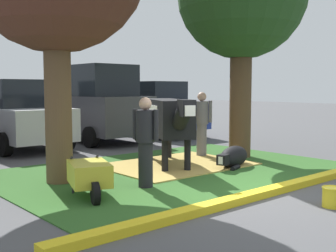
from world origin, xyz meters
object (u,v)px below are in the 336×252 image
object	(u,v)px
cow_holstein	(168,118)
person_handler	(145,140)
suv_dark_grey	(91,103)
sedan_blue	(153,109)
sedan_silver	(16,115)
person_visitor_near	(202,122)
calf_lying	(233,157)
bucket_yellow	(332,197)
wheelbarrow	(89,174)

from	to	relation	value
cow_holstein	person_handler	distance (m)	2.18
suv_dark_grey	sedan_blue	size ratio (longest dim) A/B	1.05
suv_dark_grey	sedan_silver	bearing A→B (deg)	-178.88
person_visitor_near	calf_lying	bearing A→B (deg)	-108.87
suv_dark_grey	bucket_yellow	bearing A→B (deg)	-99.20
person_visitor_near	bucket_yellow	world-z (taller)	person_visitor_near
person_handler	person_visitor_near	world-z (taller)	person_visitor_near
person_handler	wheelbarrow	xyz separation A→B (m)	(-1.11, 0.05, -0.48)
cow_holstein	sedan_silver	bearing A→B (deg)	105.14
calf_lying	sedan_blue	distance (m)	7.07
cow_holstein	sedan_blue	distance (m)	6.61
bucket_yellow	sedan_silver	size ratio (longest dim) A/B	0.07
calf_lying	person_handler	xyz separation A→B (m)	(-2.72, -0.28, 0.63)
person_visitor_near	bucket_yellow	size ratio (longest dim) A/B	5.26
sedan_silver	cow_holstein	bearing A→B (deg)	-74.86
person_handler	suv_dark_grey	size ratio (longest dim) A/B	0.35
cow_holstein	calf_lying	size ratio (longest dim) A/B	2.19
person_visitor_near	bucket_yellow	bearing A→B (deg)	-112.26
wheelbarrow	sedan_blue	size ratio (longest dim) A/B	0.36
cow_holstein	person_handler	size ratio (longest dim) A/B	1.80
person_handler	sedan_blue	size ratio (longest dim) A/B	0.37
bucket_yellow	suv_dark_grey	xyz separation A→B (m)	(1.53, 9.46, 1.11)
wheelbarrow	sedan_blue	xyz separation A→B (m)	(6.70, 6.64, 0.60)
wheelbarrow	sedan_blue	bearing A→B (deg)	44.75
person_visitor_near	sedan_silver	world-z (taller)	sedan_silver
person_handler	suv_dark_grey	xyz separation A→B (m)	(2.88, 6.65, 0.40)
person_visitor_near	sedan_blue	world-z (taller)	sedan_blue
person_handler	suv_dark_grey	distance (m)	7.26
person_handler	bucket_yellow	xyz separation A→B (m)	(1.35, -2.81, -0.71)
wheelbarrow	bucket_yellow	size ratio (longest dim) A/B	5.01
bucket_yellow	suv_dark_grey	size ratio (longest dim) A/B	0.07
calf_lying	suv_dark_grey	world-z (taller)	suv_dark_grey
suv_dark_grey	sedan_blue	bearing A→B (deg)	1.06
person_handler	person_visitor_near	distance (m)	3.69
bucket_yellow	sedan_silver	xyz separation A→B (m)	(-1.07, 9.41, 0.83)
bucket_yellow	suv_dark_grey	bearing A→B (deg)	80.80
person_handler	sedan_silver	size ratio (longest dim) A/B	0.37
cow_holstein	person_visitor_near	distance (m)	1.61
person_handler	calf_lying	bearing A→B (deg)	5.79
calf_lying	suv_dark_grey	xyz separation A→B (m)	(0.17, 6.37, 1.03)
wheelbarrow	sedan_blue	world-z (taller)	sedan_blue
wheelbarrow	cow_holstein	bearing A→B (deg)	24.63
person_visitor_near	suv_dark_grey	size ratio (longest dim) A/B	0.36
sedan_silver	sedan_blue	size ratio (longest dim) A/B	1.00
sedan_blue	person_visitor_near	bearing A→B (deg)	-115.59
calf_lying	sedan_blue	bearing A→B (deg)	65.93
calf_lying	bucket_yellow	xyz separation A→B (m)	(-1.37, -3.09, -0.08)
calf_lying	person_handler	distance (m)	2.80
wheelbarrow	bucket_yellow	bearing A→B (deg)	-49.30
person_visitor_near	sedan_silver	distance (m)	5.65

